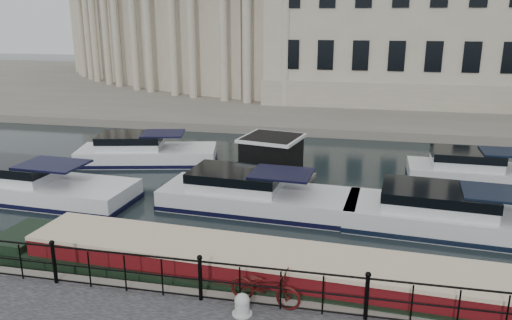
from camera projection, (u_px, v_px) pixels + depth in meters
The scene contains 9 objects.
ground_plane at pixel (225, 275), 14.66m from camera, with size 160.00×160.00×0.00m, color black.
far_bank at pixel (326, 88), 51.25m from camera, with size 120.00×42.00×0.55m, color #6B665B.
railing at pixel (200, 276), 12.21m from camera, with size 24.14×0.14×1.22m.
civic_building at pixel (314, 20), 45.55m from camera, with size 53.55×31.84×16.85m.
bicycle at pixel (265, 287), 12.07m from camera, with size 0.63×1.82×0.96m, color #400D0B.
mooring_bollard at pixel (242, 305), 11.72m from camera, with size 0.48×0.48×0.54m.
narrowboat at pixel (259, 278), 13.80m from camera, with size 16.94×3.28×1.61m.
harbour_hut at pixel (272, 161), 22.80m from camera, with size 3.95×3.50×2.22m.
cabin_cruisers at pixel (257, 188), 21.02m from camera, with size 26.46×9.69×1.99m.
Camera 1 is at (3.61, -12.68, 7.31)m, focal length 35.00 mm.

